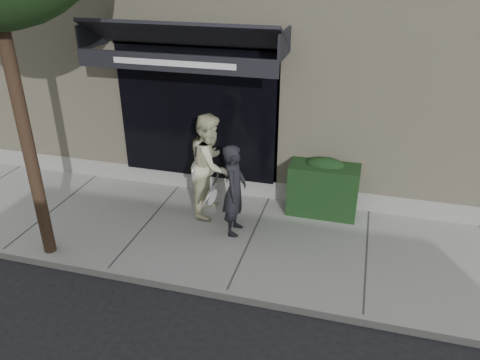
% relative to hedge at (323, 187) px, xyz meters
% --- Properties ---
extents(ground, '(80.00, 80.00, 0.00)m').
position_rel_hedge_xyz_m(ground, '(-1.10, -1.25, -0.66)').
color(ground, black).
rests_on(ground, ground).
extents(sidewalk, '(20.00, 3.00, 0.12)m').
position_rel_hedge_xyz_m(sidewalk, '(-1.10, -1.25, -0.60)').
color(sidewalk, gray).
rests_on(sidewalk, ground).
extents(curb, '(20.00, 0.10, 0.14)m').
position_rel_hedge_xyz_m(curb, '(-1.10, -2.80, -0.59)').
color(curb, gray).
rests_on(curb, ground).
extents(building_facade, '(14.30, 8.04, 5.64)m').
position_rel_hedge_xyz_m(building_facade, '(-1.11, 3.71, 2.08)').
color(building_facade, '#C0B393').
rests_on(building_facade, ground).
extents(hedge, '(1.30, 0.70, 1.14)m').
position_rel_hedge_xyz_m(hedge, '(0.00, 0.00, 0.00)').
color(hedge, black).
rests_on(hedge, sidewalk).
extents(pedestrian_front, '(0.72, 0.77, 1.68)m').
position_rel_hedge_xyz_m(pedestrian_front, '(-1.44, -1.14, 0.30)').
color(pedestrian_front, black).
rests_on(pedestrian_front, sidewalk).
extents(pedestrian_back, '(0.81, 1.01, 1.97)m').
position_rel_hedge_xyz_m(pedestrian_back, '(-2.08, -0.54, 0.45)').
color(pedestrian_back, beige).
rests_on(pedestrian_back, sidewalk).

